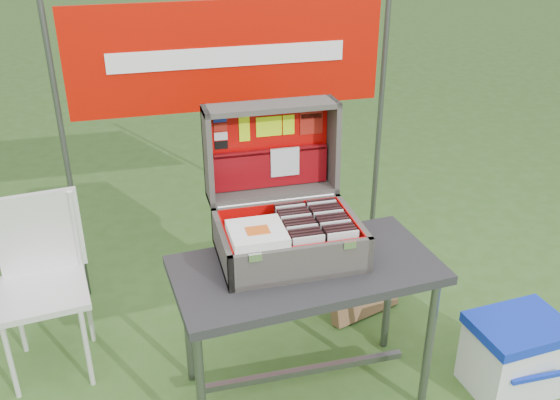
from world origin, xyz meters
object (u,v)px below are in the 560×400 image
object	(u,v)px
cooler	(514,355)
cardboard_box	(362,277)
suitcase	(285,189)
chair	(44,295)
table	(305,332)

from	to	relation	value
cooler	cardboard_box	world-z (taller)	cardboard_box
suitcase	chair	xyz separation A→B (m)	(-1.04, 0.30, -0.54)
table	cardboard_box	bearing A→B (deg)	42.35
cooler	cardboard_box	xyz separation A→B (m)	(-0.46, 0.71, 0.03)
table	cardboard_box	xyz separation A→B (m)	(0.47, 0.51, -0.12)
table	chair	distance (m)	1.19
suitcase	chair	bearing A→B (deg)	164.09
suitcase	cooler	distance (m)	1.30
suitcase	cardboard_box	distance (m)	0.98
suitcase	cardboard_box	xyz separation A→B (m)	(0.52, 0.36, -0.75)
cooler	chair	bearing A→B (deg)	156.94
table	suitcase	xyz separation A→B (m)	(-0.05, 0.15, 0.62)
cooler	table	bearing A→B (deg)	162.63
chair	table	bearing A→B (deg)	-29.59
chair	cardboard_box	size ratio (longest dim) A/B	1.95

